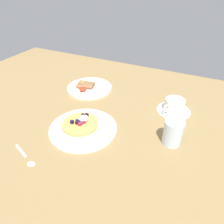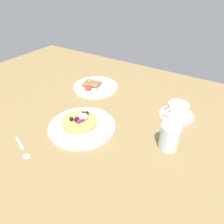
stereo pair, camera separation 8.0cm
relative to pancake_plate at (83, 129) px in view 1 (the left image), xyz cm
name	(u,v)px [view 1 (the left image)]	position (x,y,z in cm)	size (l,w,h in cm)	color
ground_plane	(101,124)	(3.85, 7.95, -2.00)	(194.53, 130.26, 3.00)	olive
pancake_plate	(83,129)	(0.00, 0.00, 0.00)	(27.01, 27.01, 1.00)	white
pancake_with_berries	(81,123)	(-1.79, 1.18, 1.49)	(14.86, 14.86, 3.60)	tan
syrup_ramekin	(105,135)	(10.51, -1.37, 1.92)	(4.96, 4.96, 2.76)	white
breakfast_plate	(89,88)	(-15.29, 30.32, 0.18)	(23.78, 23.78, 1.35)	white
fried_breakfast	(85,85)	(-17.53, 29.34, 1.77)	(10.82, 10.63, 2.25)	#8A5F3F
coffee_saucer	(173,110)	(29.95, 29.12, -0.16)	(14.98, 14.98, 0.69)	white
coffee_cup	(174,105)	(29.88, 29.00, 2.89)	(8.68, 10.83, 5.22)	white
teaspoon	(27,159)	(-8.66, -21.63, -0.25)	(12.98, 5.84, 0.60)	silver
water_glass	(173,132)	(33.43, 8.31, 4.31)	(7.03, 7.03, 9.61)	silver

